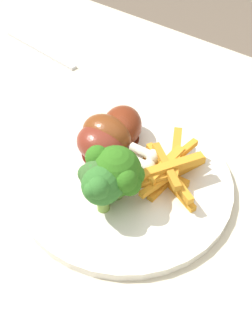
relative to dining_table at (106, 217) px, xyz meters
The scene contains 10 objects.
dining_table is the anchor object (origin of this frame).
dinner_plate 0.13m from the dining_table, behind, with size 0.27×0.27×0.01m, color white.
broccoli_floret_front 0.18m from the dining_table, 127.75° to the left, with size 0.05×0.04×0.06m.
broccoli_floret_middle 0.19m from the dining_table, 130.89° to the left, with size 0.05×0.05×0.07m.
broccoli_floret_back 0.18m from the dining_table, 145.70° to the left, with size 0.07×0.07×0.07m.
carrot_fries_pile 0.17m from the dining_table, 162.55° to the right, with size 0.13×0.14×0.04m.
chicken_drumstick_near 0.14m from the dining_table, 63.27° to the right, with size 0.12×0.06×0.04m.
chicken_drumstick_far 0.15m from the dining_table, 72.83° to the right, with size 0.12×0.06×0.05m.
chicken_drumstick_extra 0.15m from the dining_table, 84.53° to the right, with size 0.09×0.13×0.05m.
fork 0.35m from the dining_table, 28.95° to the right, with size 0.19×0.01×0.01m, color silver.
Camera 1 is at (-0.25, 0.27, 1.14)m, focal length 42.53 mm.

